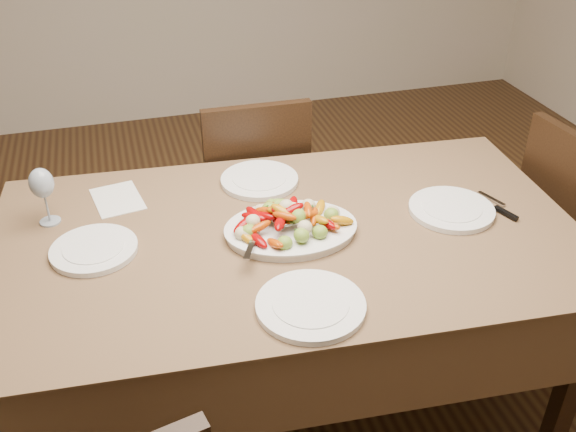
{
  "coord_description": "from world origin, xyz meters",
  "views": [
    {
      "loc": [
        -0.58,
        -1.36,
        1.88
      ],
      "look_at": [
        -0.12,
        0.24,
        0.82
      ],
      "focal_mm": 40.0,
      "sensor_mm": 36.0,
      "label": 1
    }
  ],
  "objects_px": {
    "serving_platter": "(291,231)",
    "plate_far": "(260,180)",
    "plate_left": "(94,250)",
    "chair_far": "(250,191)",
    "dining_table": "(288,324)",
    "plate_near": "(311,306)",
    "wine_glass": "(44,195)",
    "plate_right": "(451,210)"
  },
  "relations": [
    {
      "from": "plate_left",
      "to": "plate_right",
      "type": "relative_size",
      "value": 0.93
    },
    {
      "from": "serving_platter",
      "to": "plate_near",
      "type": "bearing_deg",
      "value": -97.68
    },
    {
      "from": "dining_table",
      "to": "plate_near",
      "type": "xyz_separation_m",
      "value": [
        -0.04,
        -0.36,
        0.39
      ]
    },
    {
      "from": "serving_platter",
      "to": "wine_glass",
      "type": "distance_m",
      "value": 0.78
    },
    {
      "from": "plate_left",
      "to": "plate_near",
      "type": "bearing_deg",
      "value": -37.69
    },
    {
      "from": "serving_platter",
      "to": "plate_right",
      "type": "bearing_deg",
      "value": -2.25
    },
    {
      "from": "chair_far",
      "to": "serving_platter",
      "type": "relative_size",
      "value": 2.36
    },
    {
      "from": "plate_near",
      "to": "wine_glass",
      "type": "xyz_separation_m",
      "value": [
        -0.68,
        0.63,
        0.09
      ]
    },
    {
      "from": "plate_near",
      "to": "dining_table",
      "type": "bearing_deg",
      "value": 83.53
    },
    {
      "from": "plate_left",
      "to": "chair_far",
      "type": "bearing_deg",
      "value": 48.05
    },
    {
      "from": "plate_left",
      "to": "plate_right",
      "type": "distance_m",
      "value": 1.14
    },
    {
      "from": "plate_far",
      "to": "wine_glass",
      "type": "height_order",
      "value": "wine_glass"
    },
    {
      "from": "dining_table",
      "to": "wine_glass",
      "type": "xyz_separation_m",
      "value": [
        -0.72,
        0.27,
        0.48
      ]
    },
    {
      "from": "plate_right",
      "to": "wine_glass",
      "type": "distance_m",
      "value": 1.3
    },
    {
      "from": "chair_far",
      "to": "plate_near",
      "type": "height_order",
      "value": "chair_far"
    },
    {
      "from": "plate_left",
      "to": "plate_far",
      "type": "relative_size",
      "value": 0.94
    },
    {
      "from": "plate_right",
      "to": "plate_near",
      "type": "relative_size",
      "value": 0.95
    },
    {
      "from": "plate_right",
      "to": "wine_glass",
      "type": "bearing_deg",
      "value": 166.76
    },
    {
      "from": "wine_glass",
      "to": "dining_table",
      "type": "bearing_deg",
      "value": -20.49
    },
    {
      "from": "plate_near",
      "to": "wine_glass",
      "type": "distance_m",
      "value": 0.93
    },
    {
      "from": "plate_near",
      "to": "wine_glass",
      "type": "bearing_deg",
      "value": 137.0
    },
    {
      "from": "chair_far",
      "to": "plate_near",
      "type": "relative_size",
      "value": 3.23
    },
    {
      "from": "serving_platter",
      "to": "plate_far",
      "type": "relative_size",
      "value": 1.47
    },
    {
      "from": "plate_right",
      "to": "wine_glass",
      "type": "height_order",
      "value": "wine_glass"
    },
    {
      "from": "plate_right",
      "to": "plate_far",
      "type": "distance_m",
      "value": 0.67
    },
    {
      "from": "plate_far",
      "to": "dining_table",
      "type": "bearing_deg",
      "value": -88.38
    },
    {
      "from": "plate_right",
      "to": "chair_far",
      "type": "bearing_deg",
      "value": 122.63
    },
    {
      "from": "dining_table",
      "to": "plate_far",
      "type": "bearing_deg",
      "value": 91.62
    },
    {
      "from": "dining_table",
      "to": "plate_near",
      "type": "distance_m",
      "value": 0.53
    },
    {
      "from": "serving_platter",
      "to": "plate_far",
      "type": "xyz_separation_m",
      "value": [
        -0.02,
        0.34,
        -0.0
      ]
    },
    {
      "from": "plate_right",
      "to": "plate_far",
      "type": "height_order",
      "value": "same"
    },
    {
      "from": "chair_far",
      "to": "plate_far",
      "type": "height_order",
      "value": "chair_far"
    },
    {
      "from": "serving_platter",
      "to": "dining_table",
      "type": "bearing_deg",
      "value": 126.53
    },
    {
      "from": "plate_right",
      "to": "plate_near",
      "type": "distance_m",
      "value": 0.68
    },
    {
      "from": "plate_far",
      "to": "wine_glass",
      "type": "distance_m",
      "value": 0.72
    },
    {
      "from": "dining_table",
      "to": "plate_left",
      "type": "xyz_separation_m",
      "value": [
        -0.59,
        0.06,
        0.39
      ]
    },
    {
      "from": "chair_far",
      "to": "serving_platter",
      "type": "xyz_separation_m",
      "value": [
        -0.04,
        -0.77,
        0.3
      ]
    },
    {
      "from": "plate_left",
      "to": "wine_glass",
      "type": "relative_size",
      "value": 1.26
    },
    {
      "from": "plate_right",
      "to": "plate_far",
      "type": "xyz_separation_m",
      "value": [
        -0.56,
        0.36,
        0.0
      ]
    },
    {
      "from": "serving_platter",
      "to": "plate_right",
      "type": "relative_size",
      "value": 1.45
    },
    {
      "from": "chair_far",
      "to": "serving_platter",
      "type": "distance_m",
      "value": 0.82
    },
    {
      "from": "plate_far",
      "to": "wine_glass",
      "type": "xyz_separation_m",
      "value": [
        -0.71,
        -0.07,
        0.09
      ]
    }
  ]
}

